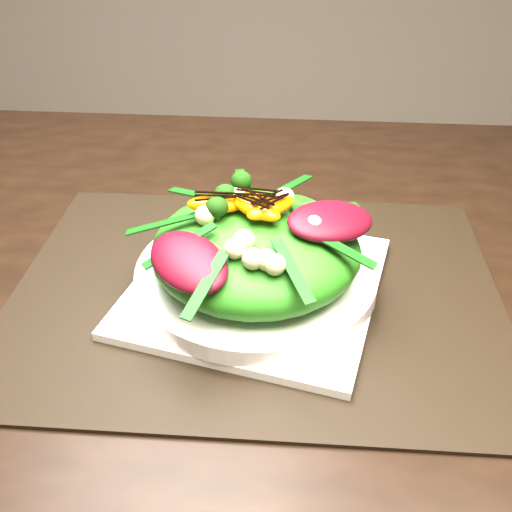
# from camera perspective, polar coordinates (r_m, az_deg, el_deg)

# --- Properties ---
(dining_table) EXTENTS (1.60, 0.90, 0.75)m
(dining_table) POSITION_cam_1_polar(r_m,az_deg,el_deg) (0.72, -6.14, -1.95)
(dining_table) COLOR black
(dining_table) RESTS_ON floor
(placemat) EXTENTS (0.53, 0.40, 0.00)m
(placemat) POSITION_cam_1_polar(r_m,az_deg,el_deg) (0.66, -0.00, -3.29)
(placemat) COLOR black
(placemat) RESTS_ON dining_table
(plate_base) EXTENTS (0.31, 0.31, 0.01)m
(plate_base) POSITION_cam_1_polar(r_m,az_deg,el_deg) (0.65, 0.00, -2.80)
(plate_base) COLOR white
(plate_base) RESTS_ON placemat
(salad_bowl) EXTENTS (0.29, 0.29, 0.02)m
(salad_bowl) POSITION_cam_1_polar(r_m,az_deg,el_deg) (0.64, 0.00, -1.79)
(salad_bowl) COLOR white
(salad_bowl) RESTS_ON plate_base
(lettuce_mound) EXTENTS (0.27, 0.27, 0.07)m
(lettuce_mound) POSITION_cam_1_polar(r_m,az_deg,el_deg) (0.62, 0.00, 0.77)
(lettuce_mound) COLOR #2A7515
(lettuce_mound) RESTS_ON salad_bowl
(radicchio_leaf) EXTENTS (0.11, 0.10, 0.02)m
(radicchio_leaf) POSITION_cam_1_polar(r_m,az_deg,el_deg) (0.60, 7.11, 3.31)
(radicchio_leaf) COLOR #430712
(radicchio_leaf) RESTS_ON lettuce_mound
(orange_segment) EXTENTS (0.06, 0.03, 0.02)m
(orange_segment) POSITION_cam_1_polar(r_m,az_deg,el_deg) (0.62, -0.13, 5.37)
(orange_segment) COLOR orange
(orange_segment) RESTS_ON lettuce_mound
(broccoli_floret) EXTENTS (0.03, 0.03, 0.03)m
(broccoli_floret) POSITION_cam_1_polar(r_m,az_deg,el_deg) (0.62, -4.98, 5.78)
(broccoli_floret) COLOR #0A3209
(broccoli_floret) RESTS_ON lettuce_mound
(macadamia_nut) EXTENTS (0.03, 0.03, 0.02)m
(macadamia_nut) POSITION_cam_1_polar(r_m,az_deg,el_deg) (0.56, 4.10, 1.28)
(macadamia_nut) COLOR #C7B18C
(macadamia_nut) RESTS_ON lettuce_mound
(balsamic_drizzle) EXTENTS (0.04, 0.01, 0.00)m
(balsamic_drizzle) POSITION_cam_1_polar(r_m,az_deg,el_deg) (0.62, -0.13, 6.05)
(balsamic_drizzle) COLOR black
(balsamic_drizzle) RESTS_ON orange_segment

